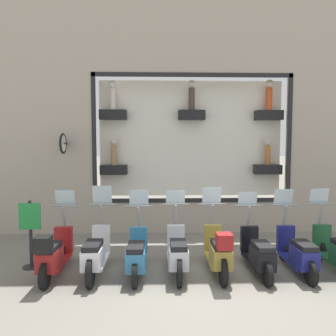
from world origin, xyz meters
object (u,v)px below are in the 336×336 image
scooter_navy_1 (298,253)px  shop_sign_post (30,233)px  scooter_silver_4 (178,253)px  scooter_white_6 (96,253)px  scooter_olive_3 (218,251)px  scooter_teal_5 (137,255)px  scooter_black_2 (258,254)px  scooter_red_7 (53,254)px

scooter_navy_1 → shop_sign_post: bearing=85.1°
scooter_silver_4 → scooter_navy_1: bearing=-90.1°
scooter_navy_1 → scooter_white_6: 4.03m
scooter_olive_3 → scooter_teal_5: scooter_olive_3 is taller
scooter_navy_1 → scooter_white_6: (0.01, 4.03, 0.03)m
scooter_black_2 → shop_sign_post: (0.47, 4.66, 0.34)m
scooter_silver_4 → scooter_red_7: size_ratio=1.01×
shop_sign_post → scooter_white_6: bearing=-107.8°
scooter_teal_5 → scooter_white_6: 0.81m
scooter_olive_3 → scooter_white_6: size_ratio=1.00×
scooter_white_6 → shop_sign_post: (0.46, 1.44, 0.30)m
scooter_navy_1 → scooter_teal_5: (-0.00, 3.22, -0.00)m
scooter_black_2 → scooter_navy_1: bearing=-89.8°
scooter_olive_3 → scooter_silver_4: size_ratio=1.00×
scooter_black_2 → scooter_olive_3: bearing=93.6°
scooter_white_6 → scooter_red_7: 0.81m
scooter_olive_3 → scooter_white_6: scooter_white_6 is taller
shop_sign_post → scooter_navy_1: bearing=-94.9°
scooter_olive_3 → scooter_white_6: (0.06, 2.42, -0.03)m
scooter_navy_1 → scooter_olive_3: bearing=91.9°
scooter_silver_4 → scooter_teal_5: scooter_teal_5 is taller
scooter_navy_1 → scooter_white_6: scooter_white_6 is taller
scooter_black_2 → scooter_white_6: 3.22m
scooter_silver_4 → scooter_white_6: size_ratio=1.00×
scooter_teal_5 → scooter_red_7: (-0.06, 1.61, 0.05)m
scooter_red_7 → scooter_black_2: bearing=-89.2°
scooter_silver_4 → scooter_white_6: bearing=89.9°
scooter_navy_1 → scooter_teal_5: size_ratio=1.00×
scooter_black_2 → scooter_white_6: scooter_white_6 is taller
scooter_teal_5 → shop_sign_post: (0.47, 2.24, 0.33)m
scooter_black_2 → scooter_white_6: (0.01, 3.22, 0.03)m
scooter_navy_1 → scooter_black_2: size_ratio=1.00×
scooter_teal_5 → shop_sign_post: scooter_teal_5 is taller
scooter_olive_3 → scooter_silver_4: scooter_olive_3 is taller
shop_sign_post → scooter_teal_5: bearing=-101.8°
scooter_navy_1 → scooter_white_6: size_ratio=0.99×
scooter_teal_5 → scooter_black_2: bearing=-90.0°
scooter_teal_5 → scooter_silver_4: bearing=-89.6°
scooter_teal_5 → scooter_navy_1: bearing=-90.0°
scooter_red_7 → scooter_white_6: bearing=-85.1°
shop_sign_post → scooter_olive_3: bearing=-97.7°
scooter_olive_3 → scooter_teal_5: (0.05, 1.61, -0.07)m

